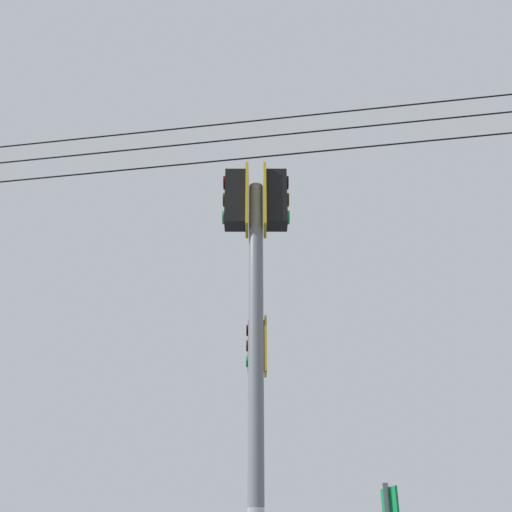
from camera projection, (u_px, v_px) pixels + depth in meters
signal_mast_assembly at (256, 322)px, 9.38m from camera, size 2.07×6.01×7.22m
overhead_wire_span at (354, 128)px, 9.60m from camera, size 30.48×12.91×1.08m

